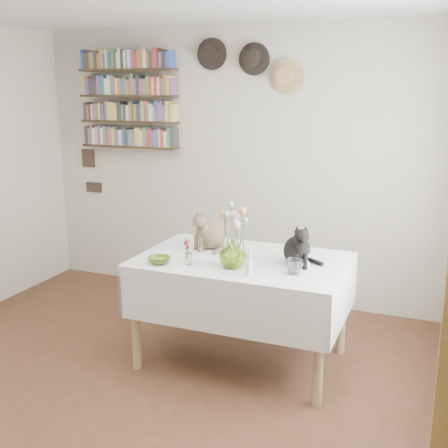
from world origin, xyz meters
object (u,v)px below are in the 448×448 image
at_px(tabby_cat, 212,228).
at_px(black_cat, 297,243).
at_px(flower_vase, 233,253).
at_px(bookshelf_unit, 129,100).
at_px(dining_table, 242,285).

bearing_deg(tabby_cat, black_cat, 22.42).
distance_m(flower_vase, bookshelf_unit, 2.34).
bearing_deg(dining_table, black_cat, 4.92).
height_order(tabby_cat, black_cat, tabby_cat).
relative_size(dining_table, tabby_cat, 4.81).
height_order(tabby_cat, flower_vase, tabby_cat).
distance_m(tabby_cat, flower_vase, 0.49).
xyz_separation_m(dining_table, black_cat, (0.38, 0.03, 0.34)).
distance_m(dining_table, black_cat, 0.52).
relative_size(dining_table, black_cat, 4.90).
distance_m(tabby_cat, bookshelf_unit, 1.89).
bearing_deg(flower_vase, black_cat, 32.74).
bearing_deg(flower_vase, dining_table, 92.36).
height_order(dining_table, tabby_cat, tabby_cat).
relative_size(tabby_cat, bookshelf_unit, 0.30).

